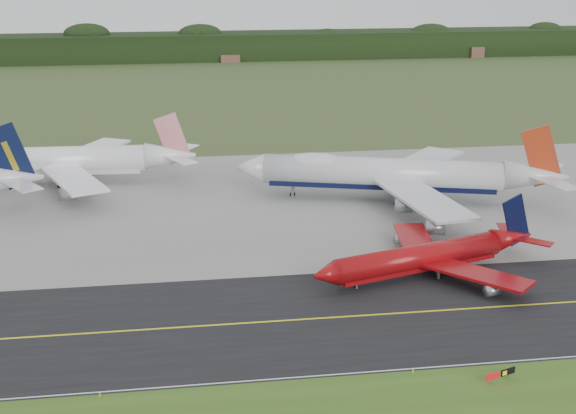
{
  "coord_description": "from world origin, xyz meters",
  "views": [
    {
      "loc": [
        -26.09,
        -103.62,
        48.95
      ],
      "look_at": [
        -7.65,
        22.0,
        8.05
      ],
      "focal_mm": 50.0,
      "sensor_mm": 36.0,
      "label": 1
    }
  ],
  "objects_px": {
    "jet_ba_747": "(394,174)",
    "taxiway_sign": "(501,374)",
    "jet_star_tail": "(62,161)",
    "jet_red_737": "(431,256)"
  },
  "relations": [
    {
      "from": "jet_red_737",
      "to": "jet_star_tail",
      "type": "bearing_deg",
      "value": 136.08
    },
    {
      "from": "jet_ba_747",
      "to": "taxiway_sign",
      "type": "xyz_separation_m",
      "value": [
        -6.64,
        -71.68,
        -4.68
      ]
    },
    {
      "from": "jet_ba_747",
      "to": "jet_red_737",
      "type": "height_order",
      "value": "jet_ba_747"
    },
    {
      "from": "jet_red_737",
      "to": "jet_star_tail",
      "type": "distance_m",
      "value": 87.9
    },
    {
      "from": "jet_red_737",
      "to": "taxiway_sign",
      "type": "xyz_separation_m",
      "value": [
        -2.09,
        -33.31,
        -2.02
      ]
    },
    {
      "from": "jet_red_737",
      "to": "jet_star_tail",
      "type": "relative_size",
      "value": 0.68
    },
    {
      "from": "jet_ba_747",
      "to": "taxiway_sign",
      "type": "relative_size",
      "value": 15.72
    },
    {
      "from": "jet_ba_747",
      "to": "jet_star_tail",
      "type": "bearing_deg",
      "value": 161.58
    },
    {
      "from": "jet_ba_747",
      "to": "taxiway_sign",
      "type": "distance_m",
      "value": 72.14
    },
    {
      "from": "taxiway_sign",
      "to": "jet_star_tail",
      "type": "bearing_deg",
      "value": 123.0
    }
  ]
}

